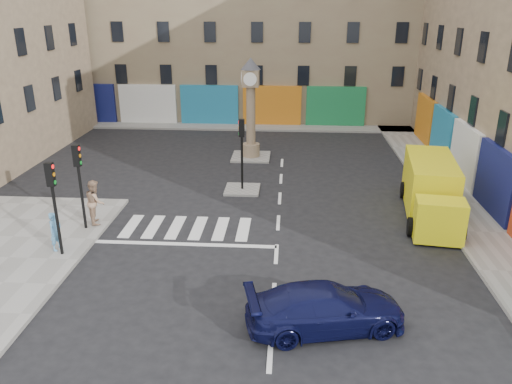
# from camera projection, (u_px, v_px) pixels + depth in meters

# --- Properties ---
(ground) EXTENTS (120.00, 120.00, 0.00)m
(ground) POSITION_uv_depth(u_px,v_px,m) (276.00, 267.00, 18.71)
(ground) COLOR black
(ground) RESTS_ON ground
(sidewalk_right) EXTENTS (2.60, 30.00, 0.15)m
(sidewalk_right) POSITION_uv_depth(u_px,v_px,m) (439.00, 181.00, 27.46)
(sidewalk_right) COLOR gray
(sidewalk_right) RESTS_ON ground
(sidewalk_far) EXTENTS (32.00, 2.40, 0.15)m
(sidewalk_far) POSITION_uv_depth(u_px,v_px,m) (234.00, 126.00, 39.64)
(sidewalk_far) COLOR gray
(sidewalk_far) RESTS_ON ground
(island_near) EXTENTS (1.80, 1.80, 0.12)m
(island_near) POSITION_uv_depth(u_px,v_px,m) (242.00, 189.00, 26.27)
(island_near) COLOR gray
(island_near) RESTS_ON ground
(island_far) EXTENTS (2.40, 2.40, 0.12)m
(island_far) POSITION_uv_depth(u_px,v_px,m) (251.00, 157.00, 31.87)
(island_far) COLOR gray
(island_far) RESTS_ON ground
(building_far) EXTENTS (32.00, 10.00, 17.00)m
(building_far) POSITION_uv_depth(u_px,v_px,m) (240.00, 13.00, 42.06)
(building_far) COLOR #847558
(building_far) RESTS_ON ground
(traffic_light_left_near) EXTENTS (0.28, 0.22, 3.70)m
(traffic_light_left_near) POSITION_uv_depth(u_px,v_px,m) (53.00, 194.00, 18.48)
(traffic_light_left_near) COLOR black
(traffic_light_left_near) RESTS_ON sidewalk_left
(traffic_light_left_far) EXTENTS (0.28, 0.22, 3.70)m
(traffic_light_left_far) POSITION_uv_depth(u_px,v_px,m) (79.00, 174.00, 20.72)
(traffic_light_left_far) COLOR black
(traffic_light_left_far) RESTS_ON sidewalk_left
(traffic_light_island) EXTENTS (0.28, 0.22, 3.70)m
(traffic_light_island) POSITION_uv_depth(u_px,v_px,m) (242.00, 143.00, 25.37)
(traffic_light_island) COLOR black
(traffic_light_island) RESTS_ON island_near
(clock_pillar) EXTENTS (1.20, 1.20, 6.10)m
(clock_pillar) POSITION_uv_depth(u_px,v_px,m) (251.00, 102.00, 30.63)
(clock_pillar) COLOR #9B8265
(clock_pillar) RESTS_ON island_far
(navy_sedan) EXTENTS (5.14, 2.99, 1.40)m
(navy_sedan) POSITION_uv_depth(u_px,v_px,m) (326.00, 308.00, 14.96)
(navy_sedan) COLOR #0B0D33
(navy_sedan) RESTS_ON ground
(yellow_van) EXTENTS (3.01, 6.98, 2.46)m
(yellow_van) POSITION_uv_depth(u_px,v_px,m) (431.00, 189.00, 22.97)
(yellow_van) COLOR yellow
(yellow_van) RESTS_ON ground
(pedestrian_blue) EXTENTS (0.52, 0.65, 1.57)m
(pedestrian_blue) POSITION_uv_depth(u_px,v_px,m) (55.00, 231.00, 19.43)
(pedestrian_blue) COLOR #5492C0
(pedestrian_blue) RESTS_ON sidewalk_left
(pedestrian_tan) EXTENTS (1.05, 1.17, 1.97)m
(pedestrian_tan) POSITION_uv_depth(u_px,v_px,m) (95.00, 202.00, 21.78)
(pedestrian_tan) COLOR tan
(pedestrian_tan) RESTS_ON sidewalk_left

